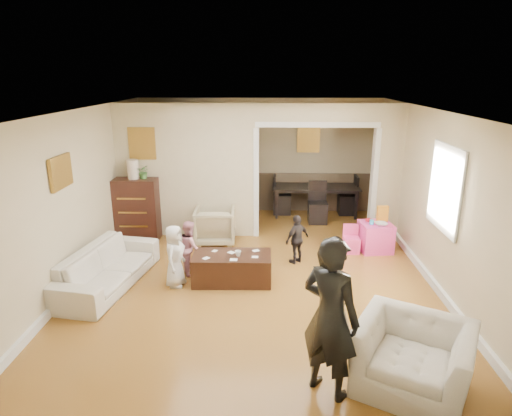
{
  "coord_description": "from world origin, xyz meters",
  "views": [
    {
      "loc": [
        0.18,
        -6.54,
        3.12
      ],
      "look_at": [
        0.0,
        0.2,
        1.05
      ],
      "focal_mm": 30.83,
      "sensor_mm": 36.0,
      "label": 1
    }
  ],
  "objects_px": {
    "sofa": "(107,267)",
    "cyan_cup": "(372,222)",
    "dresser": "(136,209)",
    "table_lamp": "(133,169)",
    "armchair_front": "(413,357)",
    "coffee_table": "(232,268)",
    "armchair_back": "(215,225)",
    "child_kneel_b": "(190,247)",
    "adult_person": "(330,317)",
    "child_kneel_a": "(175,256)",
    "child_toddler": "(297,239)",
    "dining_table": "(315,199)",
    "play_table": "(375,237)",
    "coffee_cup": "(238,253)"
  },
  "relations": [
    {
      "from": "sofa",
      "to": "cyan_cup",
      "type": "bearing_deg",
      "value": -61.38
    },
    {
      "from": "dresser",
      "to": "table_lamp",
      "type": "relative_size",
      "value": 3.34
    },
    {
      "from": "armchair_front",
      "to": "table_lamp",
      "type": "distance_m",
      "value": 5.94
    },
    {
      "from": "coffee_table",
      "to": "armchair_front",
      "type": "bearing_deg",
      "value": -49.38
    },
    {
      "from": "sofa",
      "to": "armchair_back",
      "type": "height_order",
      "value": "armchair_back"
    },
    {
      "from": "child_kneel_b",
      "to": "armchair_back",
      "type": "bearing_deg",
      "value": -31.62
    },
    {
      "from": "armchair_front",
      "to": "child_kneel_b",
      "type": "relative_size",
      "value": 1.24
    },
    {
      "from": "adult_person",
      "to": "child_kneel_a",
      "type": "xyz_separation_m",
      "value": [
        -2.01,
        2.29,
        -0.36
      ]
    },
    {
      "from": "coffee_table",
      "to": "child_toddler",
      "type": "xyz_separation_m",
      "value": [
        1.05,
        0.75,
        0.2
      ]
    },
    {
      "from": "armchair_back",
      "to": "dining_table",
      "type": "bearing_deg",
      "value": -139.87
    },
    {
      "from": "dresser",
      "to": "dining_table",
      "type": "height_order",
      "value": "dresser"
    },
    {
      "from": "cyan_cup",
      "to": "coffee_table",
      "type": "bearing_deg",
      "value": -151.9
    },
    {
      "from": "play_table",
      "to": "child_toddler",
      "type": "relative_size",
      "value": 0.63
    },
    {
      "from": "coffee_table",
      "to": "play_table",
      "type": "distance_m",
      "value": 2.85
    },
    {
      "from": "armchair_back",
      "to": "armchair_front",
      "type": "bearing_deg",
      "value": 119.54
    },
    {
      "from": "play_table",
      "to": "adult_person",
      "type": "xyz_separation_m",
      "value": [
        -1.36,
        -3.78,
        0.59
      ]
    },
    {
      "from": "child_toddler",
      "to": "adult_person",
      "type": "bearing_deg",
      "value": 50.9
    },
    {
      "from": "cyan_cup",
      "to": "armchair_front",
      "type": "bearing_deg",
      "value": -96.01
    },
    {
      "from": "sofa",
      "to": "dining_table",
      "type": "xyz_separation_m",
      "value": [
        3.52,
        3.72,
        0.04
      ]
    },
    {
      "from": "sofa",
      "to": "coffee_cup",
      "type": "bearing_deg",
      "value": -76.51
    },
    {
      "from": "child_toddler",
      "to": "armchair_front",
      "type": "bearing_deg",
      "value": 66.37
    },
    {
      "from": "table_lamp",
      "to": "adult_person",
      "type": "bearing_deg",
      "value": -53.6
    },
    {
      "from": "armchair_back",
      "to": "dresser",
      "type": "bearing_deg",
      "value": -10.26
    },
    {
      "from": "armchair_back",
      "to": "adult_person",
      "type": "relative_size",
      "value": 0.45
    },
    {
      "from": "child_toddler",
      "to": "coffee_cup",
      "type": "bearing_deg",
      "value": -1.01
    },
    {
      "from": "coffee_cup",
      "to": "child_toddler",
      "type": "xyz_separation_m",
      "value": [
        0.95,
        0.8,
        -0.07
      ]
    },
    {
      "from": "play_table",
      "to": "dresser",
      "type": "bearing_deg",
      "value": 173.48
    },
    {
      "from": "child_kneel_b",
      "to": "coffee_table",
      "type": "bearing_deg",
      "value": -134.31
    },
    {
      "from": "dining_table",
      "to": "child_kneel_b",
      "type": "bearing_deg",
      "value": -124.98
    },
    {
      "from": "sofa",
      "to": "armchair_front",
      "type": "height_order",
      "value": "armchair_front"
    },
    {
      "from": "sofa",
      "to": "dining_table",
      "type": "bearing_deg",
      "value": -33.64
    },
    {
      "from": "dresser",
      "to": "child_toddler",
      "type": "bearing_deg",
      "value": -19.93
    },
    {
      "from": "table_lamp",
      "to": "child_toddler",
      "type": "xyz_separation_m",
      "value": [
        3.06,
        -1.11,
        -0.96
      ]
    },
    {
      "from": "armchair_front",
      "to": "cyan_cup",
      "type": "bearing_deg",
      "value": 112.24
    },
    {
      "from": "table_lamp",
      "to": "coffee_table",
      "type": "relative_size",
      "value": 0.3
    },
    {
      "from": "coffee_table",
      "to": "cyan_cup",
      "type": "distance_m",
      "value": 2.76
    },
    {
      "from": "cyan_cup",
      "to": "child_kneel_a",
      "type": "height_order",
      "value": "child_kneel_a"
    },
    {
      "from": "child_toddler",
      "to": "dining_table",
      "type": "bearing_deg",
      "value": -142.88
    },
    {
      "from": "dresser",
      "to": "coffee_cup",
      "type": "bearing_deg",
      "value": -42.17
    },
    {
      "from": "table_lamp",
      "to": "adult_person",
      "type": "relative_size",
      "value": 0.21
    },
    {
      "from": "armchair_back",
      "to": "dresser",
      "type": "relative_size",
      "value": 0.64
    },
    {
      "from": "child_kneel_b",
      "to": "dresser",
      "type": "bearing_deg",
      "value": 18.88
    },
    {
      "from": "sofa",
      "to": "child_kneel_b",
      "type": "bearing_deg",
      "value": -58.21
    },
    {
      "from": "armchair_back",
      "to": "dresser",
      "type": "xyz_separation_m",
      "value": [
        -1.56,
        0.22,
        0.25
      ]
    },
    {
      "from": "table_lamp",
      "to": "child_kneel_b",
      "type": "relative_size",
      "value": 0.41
    },
    {
      "from": "armchair_front",
      "to": "adult_person",
      "type": "bearing_deg",
      "value": -147.13
    },
    {
      "from": "table_lamp",
      "to": "cyan_cup",
      "type": "relative_size",
      "value": 4.5
    },
    {
      "from": "armchair_back",
      "to": "child_kneel_b",
      "type": "xyz_separation_m",
      "value": [
        -0.25,
        -1.34,
        0.09
      ]
    },
    {
      "from": "armchair_back",
      "to": "child_toddler",
      "type": "xyz_separation_m",
      "value": [
        1.5,
        -0.89,
        0.08
      ]
    },
    {
      "from": "armchair_front",
      "to": "cyan_cup",
      "type": "xyz_separation_m",
      "value": [
        0.39,
        3.66,
        0.2
      ]
    }
  ]
}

